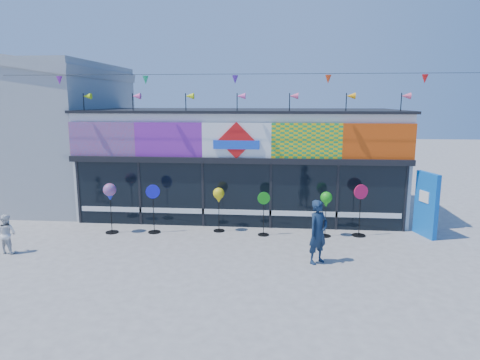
# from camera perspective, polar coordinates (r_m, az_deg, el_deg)

# --- Properties ---
(ground) EXTENTS (80.00, 80.00, 0.00)m
(ground) POSITION_cam_1_polar(r_m,az_deg,el_deg) (12.19, -2.07, -10.88)
(ground) COLOR gray
(ground) RESTS_ON ground
(kite_shop) EXTENTS (16.00, 5.70, 5.31)m
(kite_shop) POSITION_cam_1_polar(r_m,az_deg,el_deg) (17.42, 0.35, 2.64)
(kite_shop) COLOR silver
(kite_shop) RESTS_ON ground
(neighbour_building) EXTENTS (8.18, 7.20, 6.87)m
(neighbour_building) POSITION_cam_1_polar(r_m,az_deg,el_deg) (21.59, -27.03, 6.12)
(neighbour_building) COLOR #96989A
(neighbour_building) RESTS_ON ground
(blue_sign) EXTENTS (0.48, 1.07, 2.14)m
(blue_sign) POSITION_cam_1_polar(r_m,az_deg,el_deg) (15.40, 23.59, -3.01)
(blue_sign) COLOR blue
(blue_sign) RESTS_ON ground
(spinner_0) EXTENTS (0.44, 0.44, 1.72)m
(spinner_0) POSITION_cam_1_polar(r_m,az_deg,el_deg) (15.03, -16.96, -1.72)
(spinner_0) COLOR black
(spinner_0) RESTS_ON ground
(spinner_1) EXTENTS (0.45, 0.42, 1.67)m
(spinner_1) POSITION_cam_1_polar(r_m,az_deg,el_deg) (14.80, -11.47, -3.61)
(spinner_1) COLOR black
(spinner_1) RESTS_ON ground
(spinner_2) EXTENTS (0.39, 0.39, 1.53)m
(spinner_2) POSITION_cam_1_polar(r_m,az_deg,el_deg) (14.60, -2.86, -2.21)
(spinner_2) COLOR black
(spinner_2) RESTS_ON ground
(spinner_3) EXTENTS (0.42, 0.38, 1.48)m
(spinner_3) POSITION_cam_1_polar(r_m,az_deg,el_deg) (14.28, 3.17, -4.35)
(spinner_3) COLOR black
(spinner_3) RESTS_ON ground
(spinner_4) EXTENTS (0.38, 0.38, 1.52)m
(spinner_4) POSITION_cam_1_polar(r_m,az_deg,el_deg) (14.31, 11.42, -2.73)
(spinner_4) COLOR black
(spinner_4) RESTS_ON ground
(spinner_5) EXTENTS (0.48, 0.45, 1.75)m
(spinner_5) POSITION_cam_1_polar(r_m,az_deg,el_deg) (14.70, 15.71, -3.73)
(spinner_5) COLOR black
(spinner_5) RESTS_ON ground
(adult_man) EXTENTS (0.77, 0.76, 1.78)m
(adult_man) POSITION_cam_1_polar(r_m,az_deg,el_deg) (12.05, 10.38, -6.82)
(adult_man) COLOR #14253F
(adult_man) RESTS_ON ground
(child) EXTENTS (0.62, 0.42, 1.18)m
(child) POSITION_cam_1_polar(r_m,az_deg,el_deg) (14.45, -28.68, -6.30)
(child) COLOR silver
(child) RESTS_ON ground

